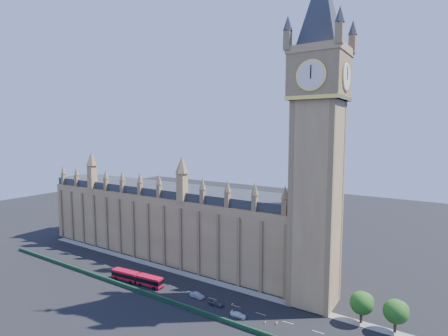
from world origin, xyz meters
The scene contains 15 objects.
ground centered at (0.00, 0.00, 0.00)m, with size 400.00×400.00×0.00m, color black.
palace_westminster centered at (-25.00, 22.00, 13.86)m, with size 120.00×20.00×28.00m.
elizabeth_tower centered at (38.00, 13.99, 54.56)m, with size 20.59×20.59×105.00m.
bridge_parapet centered at (0.00, -9.00, 0.60)m, with size 160.00×0.60×1.20m, color #1E4C2D.
kerb_north centered at (0.00, 9.50, 0.08)m, with size 160.00×3.00×0.16m, color gray.
tree_east_near centered at (52.22, 10.08, 5.64)m, with size 6.00×6.00×8.50m.
tree_east_far centered at (60.22, 10.08, 5.64)m, with size 6.00×6.00×8.50m.
red_bus centered at (-15.05, -4.67, 1.76)m, with size 19.88×4.75×3.35m.
car_grey centered at (15.18, -2.74, 0.76)m, with size 1.79×4.45×1.52m, color #454A4E.
car_silver centered at (7.72, -2.01, 0.75)m, with size 1.58×4.54×1.50m, color #96989D.
car_white centered at (23.67, -4.76, 0.64)m, with size 1.78×4.38×1.27m, color white.
cone_a centered at (19.09, -0.15, 0.38)m, with size 0.59×0.59×0.77m.
cone_b centered at (14.00, -2.18, 0.38)m, with size 0.55×0.55×0.77m.
cone_c centered at (33.78, -2.36, 0.39)m, with size 0.65×0.65×0.79m.
cone_d centered at (31.12, -3.69, 0.31)m, with size 0.50×0.50×0.64m.
Camera 1 is at (68.61, -81.63, 49.85)m, focal length 28.00 mm.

